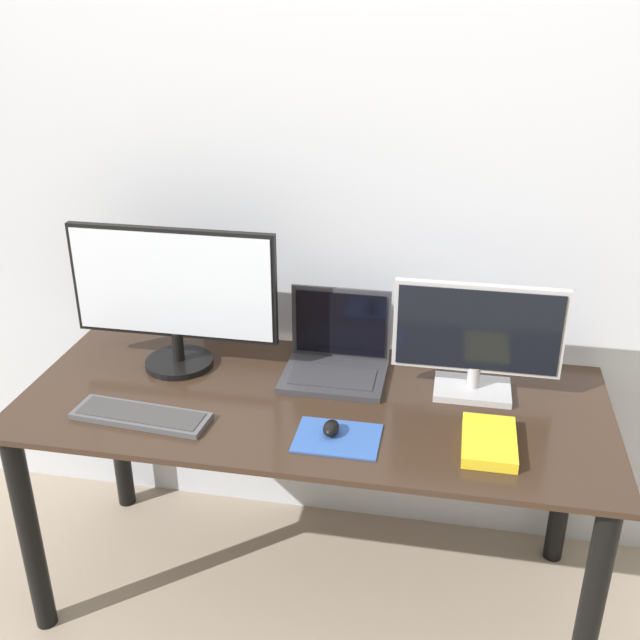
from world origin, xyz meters
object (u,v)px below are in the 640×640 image
Objects in this scene: monitor_right at (477,339)px; laptop at (337,354)px; book at (489,442)px; monitor_left at (174,294)px; mouse at (331,428)px; keyboard at (141,416)px.

monitor_right is 0.43m from laptop.
laptop is 1.40× the size of book.
monitor_left is 0.66m from mouse.
keyboard is at bearing -178.14° from mouse.
book is at bearing 3.39° from mouse.
book is (0.96, -0.28, -0.23)m from monitor_left.
laptop is (0.50, 0.05, -0.18)m from monitor_left.
keyboard is 5.71× the size of mouse.
mouse is at bearing -29.27° from monitor_left.
monitor_left is at bearing 150.73° from mouse.
monitor_right is (0.91, -0.00, -0.07)m from monitor_left.
book is (0.42, 0.02, -0.01)m from mouse.
laptop is 0.79× the size of keyboard.
monitor_right is 1.22× the size of keyboard.
mouse is at bearing -82.67° from laptop.
monitor_right reaches higher than mouse.
monitor_left reaches higher than keyboard.
keyboard is (0.01, -0.32, -0.23)m from monitor_left.
book is at bearing -35.35° from laptop.
monitor_right is 2.16× the size of book.
monitor_right is at bearing -0.00° from monitor_left.
keyboard is 1.77× the size of book.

